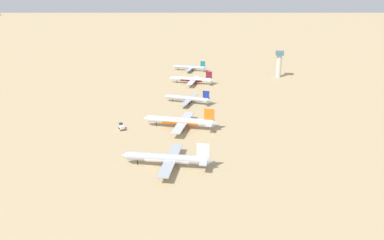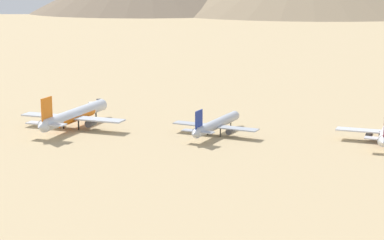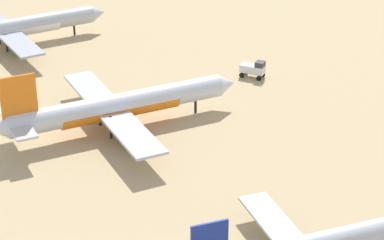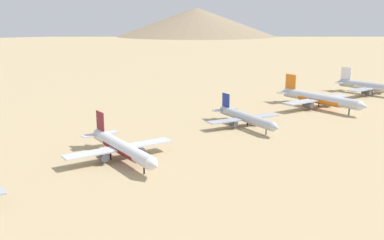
# 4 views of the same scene
# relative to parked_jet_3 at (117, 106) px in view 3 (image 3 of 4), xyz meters

# --- Properties ---
(parked_jet_3) EXTENTS (48.15, 39.09, 13.89)m
(parked_jet_3) POSITION_rel_parked_jet_3_xyz_m (0.00, 0.00, 0.00)
(parked_jet_3) COLOR silver
(parked_jet_3) RESTS_ON ground
(parked_jet_4) EXTENTS (47.10, 38.19, 13.60)m
(parked_jet_4) POSITION_rel_parked_jet_3_xyz_m (-4.15, 52.83, -0.10)
(parked_jet_4) COLOR #B2B7C1
(parked_jet_4) RESTS_ON ground
(service_truck) EXTENTS (5.09, 5.65, 3.90)m
(service_truck) POSITION_rel_parked_jet_3_xyz_m (35.54, 8.61, -2.54)
(service_truck) COLOR silver
(service_truck) RESTS_ON ground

